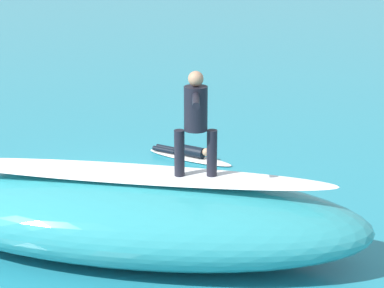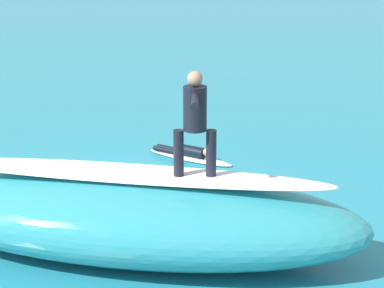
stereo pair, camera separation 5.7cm
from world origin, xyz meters
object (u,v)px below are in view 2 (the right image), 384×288
(surfer_riding, at_px, (195,116))
(surfboard_paddling, at_px, (190,157))
(surfboard_riding, at_px, (195,178))
(surfer_paddling, at_px, (186,151))

(surfer_riding, xyz_separation_m, surfboard_paddling, (-0.58, -5.05, -2.43))
(surfboard_riding, height_order, surfboard_paddling, surfboard_riding)
(surfboard_riding, bearing_deg, surfer_riding, -82.06)
(surfboard_paddling, distance_m, surfer_paddling, 0.20)
(surfboard_riding, relative_size, surfer_riding, 1.23)
(surfer_riding, bearing_deg, surfboard_paddling, -88.61)
(surfboard_paddling, bearing_deg, surfer_riding, -57.01)
(surfer_paddling, bearing_deg, surfer_riding, -55.90)
(surfboard_riding, xyz_separation_m, surfer_riding, (0.00, -0.00, 1.02))
(surfer_riding, height_order, surfer_paddling, surfer_riding)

